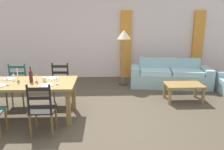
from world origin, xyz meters
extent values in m
cube|color=#493F31|center=(0.00, 0.00, -0.01)|extent=(9.60, 9.60, 0.02)
cube|color=silver|center=(0.00, 3.30, 1.35)|extent=(9.60, 0.16, 2.70)
cube|color=orange|center=(0.87, 3.16, 1.10)|extent=(0.35, 0.08, 2.20)
cube|color=orange|center=(3.27, 3.16, 1.10)|extent=(0.35, 0.08, 2.20)
cube|color=olive|center=(-1.40, 0.10, 0.72)|extent=(1.90, 0.96, 0.05)
cube|color=olive|center=(-0.55, -0.28, 0.35)|extent=(0.08, 0.08, 0.70)
cube|color=olive|center=(-0.55, 0.48, 0.35)|extent=(0.08, 0.08, 0.70)
cylinder|color=brown|center=(-1.66, -0.44, 0.22)|extent=(0.04, 0.04, 0.43)
cube|color=black|center=(-0.95, -0.58, 0.45)|extent=(0.42, 0.40, 0.03)
cylinder|color=brown|center=(-1.13, -0.41, 0.22)|extent=(0.04, 0.04, 0.43)
cylinder|color=brown|center=(-0.77, -0.41, 0.22)|extent=(0.04, 0.04, 0.43)
cylinder|color=brown|center=(-1.13, -0.75, 0.22)|extent=(0.04, 0.04, 0.43)
cylinder|color=brown|center=(-0.77, -0.75, 0.22)|extent=(0.04, 0.04, 0.43)
cylinder|color=black|center=(-1.13, -0.75, 0.71)|extent=(0.04, 0.04, 0.50)
cylinder|color=black|center=(-0.77, -0.75, 0.71)|extent=(0.04, 0.04, 0.50)
cube|color=black|center=(-0.95, -0.75, 0.58)|extent=(0.38, 0.03, 0.06)
cube|color=black|center=(-0.95, -0.75, 0.73)|extent=(0.38, 0.03, 0.06)
cube|color=black|center=(-0.95, -0.75, 0.88)|extent=(0.38, 0.03, 0.06)
cube|color=#215249|center=(-1.89, 0.76, 0.45)|extent=(0.44, 0.42, 0.03)
cylinder|color=brown|center=(-1.70, 0.60, 0.22)|extent=(0.04, 0.04, 0.43)
cylinder|color=brown|center=(-2.06, 0.58, 0.22)|extent=(0.04, 0.04, 0.43)
cylinder|color=brown|center=(-1.72, 0.94, 0.22)|extent=(0.04, 0.04, 0.43)
cylinder|color=brown|center=(-2.08, 0.92, 0.22)|extent=(0.04, 0.04, 0.43)
cylinder|color=#215249|center=(-1.72, 0.94, 0.71)|extent=(0.04, 0.04, 0.50)
cylinder|color=#215249|center=(-2.08, 0.92, 0.71)|extent=(0.04, 0.04, 0.50)
cube|color=#215249|center=(-1.90, 0.93, 0.58)|extent=(0.38, 0.04, 0.06)
cube|color=#215249|center=(-1.90, 0.93, 0.73)|extent=(0.38, 0.04, 0.06)
cube|color=#215249|center=(-1.90, 0.93, 0.88)|extent=(0.38, 0.04, 0.06)
cube|color=black|center=(-0.92, 0.79, 0.45)|extent=(0.43, 0.41, 0.03)
cylinder|color=brown|center=(-0.74, 0.61, 0.22)|extent=(0.04, 0.04, 0.43)
cylinder|color=brown|center=(-1.10, 0.62, 0.22)|extent=(0.04, 0.04, 0.43)
cylinder|color=brown|center=(-0.73, 0.95, 0.22)|extent=(0.04, 0.04, 0.43)
cylinder|color=brown|center=(-1.09, 0.96, 0.22)|extent=(0.04, 0.04, 0.43)
cylinder|color=black|center=(-0.73, 0.95, 0.71)|extent=(0.04, 0.04, 0.50)
cylinder|color=black|center=(-1.09, 0.96, 0.71)|extent=(0.04, 0.04, 0.50)
cube|color=black|center=(-0.91, 0.96, 0.58)|extent=(0.38, 0.04, 0.06)
cube|color=black|center=(-0.91, 0.96, 0.73)|extent=(0.38, 0.04, 0.06)
cube|color=black|center=(-0.91, 0.96, 0.88)|extent=(0.38, 0.04, 0.06)
cylinder|color=white|center=(-0.95, -0.15, 0.76)|extent=(0.24, 0.24, 0.02)
cube|color=silver|center=(-1.10, -0.15, 0.75)|extent=(0.02, 0.17, 0.01)
cylinder|color=white|center=(-1.85, 0.35, 0.76)|extent=(0.24, 0.24, 0.02)
cube|color=silver|center=(-2.00, 0.35, 0.75)|extent=(0.02, 0.17, 0.01)
cylinder|color=white|center=(-0.95, 0.35, 0.76)|extent=(0.24, 0.24, 0.02)
cube|color=silver|center=(-1.10, 0.35, 0.75)|extent=(0.02, 0.17, 0.01)
cylinder|color=#471919|center=(-1.33, 0.11, 0.86)|extent=(0.07, 0.07, 0.22)
cylinder|color=#471919|center=(-1.33, 0.11, 1.01)|extent=(0.02, 0.02, 0.08)
cylinder|color=black|center=(-1.33, 0.11, 1.06)|extent=(0.03, 0.03, 0.02)
cylinder|color=white|center=(-1.73, -0.05, 0.75)|extent=(0.06, 0.06, 0.01)
cylinder|color=white|center=(-1.73, -0.05, 0.79)|extent=(0.01, 0.01, 0.07)
cone|color=white|center=(-1.73, -0.05, 0.87)|extent=(0.06, 0.06, 0.08)
cylinder|color=white|center=(-0.79, -0.04, 0.75)|extent=(0.06, 0.06, 0.01)
cylinder|color=white|center=(-0.79, -0.04, 0.79)|extent=(0.01, 0.01, 0.07)
cone|color=white|center=(-0.79, -0.04, 0.87)|extent=(0.06, 0.06, 0.08)
cylinder|color=white|center=(-1.72, 0.24, 0.75)|extent=(0.06, 0.06, 0.01)
cylinder|color=white|center=(-1.72, 0.24, 0.79)|extent=(0.01, 0.01, 0.07)
cone|color=white|center=(-1.72, 0.24, 0.87)|extent=(0.06, 0.06, 0.08)
cylinder|color=beige|center=(-1.07, 0.13, 0.80)|extent=(0.07, 0.07, 0.09)
cylinder|color=#998C66|center=(-1.58, 0.12, 0.77)|extent=(0.05, 0.05, 0.04)
cylinder|color=white|center=(-1.58, 0.12, 0.91)|extent=(0.02, 0.02, 0.24)
cylinder|color=#998C66|center=(-1.20, 0.06, 0.77)|extent=(0.05, 0.05, 0.04)
cylinder|color=white|center=(-1.20, 0.06, 0.85)|extent=(0.02, 0.02, 0.12)
cube|color=#91B5B7|center=(2.07, 2.07, 0.20)|extent=(1.89, 1.04, 0.40)
cube|color=#91B5B7|center=(2.11, 2.37, 0.40)|extent=(1.81, 0.44, 0.80)
cube|color=#91B5B7|center=(3.08, 1.93, 0.29)|extent=(0.35, 0.83, 0.58)
cube|color=#91B5B7|center=(1.06, 2.21, 0.29)|extent=(0.35, 0.83, 0.58)
cube|color=#A3CBCD|center=(2.51, 1.96, 0.46)|extent=(0.94, 0.75, 0.12)
cube|color=#A3CBCD|center=(1.62, 2.08, 0.46)|extent=(0.94, 0.75, 0.12)
cube|color=olive|center=(2.07, 0.92, 0.40)|extent=(0.90, 0.56, 0.04)
cube|color=olive|center=(1.67, 0.69, 0.19)|extent=(0.06, 0.06, 0.38)
cube|color=olive|center=(2.47, 0.69, 0.19)|extent=(0.06, 0.06, 0.38)
cube|color=olive|center=(1.67, 1.15, 0.19)|extent=(0.06, 0.06, 0.38)
cube|color=olive|center=(2.47, 1.15, 0.19)|extent=(0.06, 0.06, 0.38)
cylinder|color=#332D28|center=(0.72, 2.32, 0.01)|extent=(0.28, 0.28, 0.03)
cylinder|color=gray|center=(0.72, 2.32, 0.71)|extent=(0.03, 0.03, 1.35)
cone|color=beige|center=(0.72, 2.32, 1.51)|extent=(0.40, 0.40, 0.26)
camera|label=1|loc=(0.11, -4.27, 2.03)|focal=36.25mm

